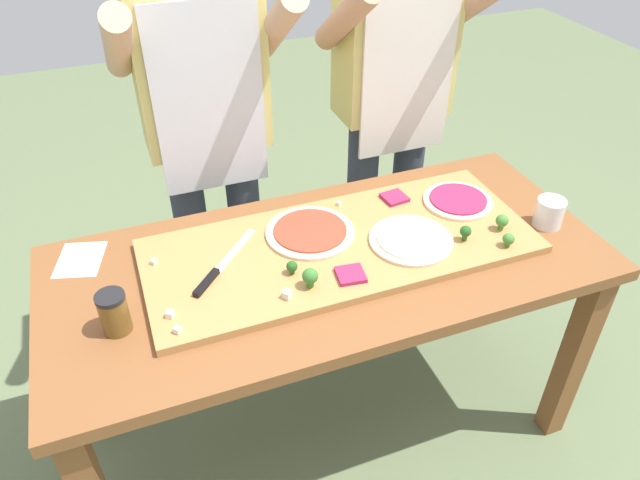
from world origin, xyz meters
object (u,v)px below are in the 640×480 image
object	(u,v)px
broccoli_floret_back_mid	(466,232)
flour_cup	(549,214)
pizza_slice_center	(394,198)
cook_right	(393,87)
sauce_jar	(114,313)
cheese_crumble_d	(339,204)
broccoli_floret_back_left	(509,239)
cheese_crumble_a	(287,294)
cheese_crumble_c	(177,330)
pizza_whole_white_garlic	(411,240)
cheese_crumble_e	(170,314)
pizza_whole_tomato_red	(310,232)
pizza_whole_beet_magenta	(458,200)
pizza_slice_far_left	(351,275)
broccoli_floret_front_right	(292,267)
prep_table	(329,287)
cheese_crumble_b	(154,262)
broccoli_floret_center_left	(310,277)
recipe_note	(80,260)
cook_left	(206,117)
broccoli_floret_front_mid	(502,221)
chefs_knife	(217,270)

from	to	relation	value
broccoli_floret_back_mid	flour_cup	bearing A→B (deg)	1.08
pizza_slice_center	cook_right	xyz separation A→B (m)	(0.17, 0.39, 0.20)
sauce_jar	cook_right	distance (m)	1.26
cheese_crumble_d	sauce_jar	bearing A→B (deg)	-158.18
broccoli_floret_back_left	cheese_crumble_a	size ratio (longest dim) A/B	2.02
cheese_crumble_c	pizza_whole_white_garlic	bearing A→B (deg)	9.96
cheese_crumble_e	flour_cup	size ratio (longest dim) A/B	0.20
pizza_whole_white_garlic	cook_right	world-z (taller)	cook_right
pizza_whole_tomato_red	cheese_crumble_c	bearing A→B (deg)	-149.08
pizza_whole_beet_magenta	sauce_jar	world-z (taller)	sauce_jar
pizza_slice_far_left	broccoli_floret_front_right	bearing A→B (deg)	154.66
sauce_jar	prep_table	bearing A→B (deg)	7.21
pizza_whole_white_garlic	sauce_jar	size ratio (longest dim) A/B	2.15
cheese_crumble_c	cheese_crumble_e	distance (m)	0.06
pizza_whole_beet_magenta	cheese_crumble_c	bearing A→B (deg)	-164.85
cheese_crumble_a	pizza_slice_far_left	bearing A→B (deg)	5.90
broccoli_floret_back_mid	cheese_crumble_b	size ratio (longest dim) A/B	3.50
prep_table	cheese_crumble_d	xyz separation A→B (m)	(0.12, 0.21, 0.14)
pizza_whole_white_garlic	broccoli_floret_front_right	distance (m)	0.37
pizza_whole_white_garlic	pizza_whole_tomato_red	distance (m)	0.30
pizza_whole_white_garlic	sauce_jar	xyz separation A→B (m)	(-0.84, -0.03, 0.03)
flour_cup	cook_right	distance (m)	0.72
broccoli_floret_center_left	broccoli_floret_back_left	bearing A→B (deg)	-3.69
pizza_whole_beet_magenta	broccoli_floret_center_left	bearing A→B (deg)	-159.98
pizza_whole_beet_magenta	pizza_slice_center	distance (m)	0.20
recipe_note	cook_left	world-z (taller)	cook_left
prep_table	broccoli_floret_front_mid	size ratio (longest dim) A/B	31.29
broccoli_floret_back_mid	recipe_note	world-z (taller)	broccoli_floret_back_mid
prep_table	broccoli_floret_center_left	size ratio (longest dim) A/B	27.96
cheese_crumble_d	cheese_crumble_e	world-z (taller)	cheese_crumble_e
pizza_slice_center	cheese_crumble_c	xyz separation A→B (m)	(-0.76, -0.34, 0.00)
chefs_knife	cheese_crumble_b	xyz separation A→B (m)	(-0.16, 0.10, 0.00)
chefs_knife	broccoli_floret_center_left	bearing A→B (deg)	-34.02
chefs_knife	cheese_crumble_a	world-z (taller)	cheese_crumble_a
cheese_crumble_a	broccoli_floret_back_mid	bearing A→B (deg)	5.09
cheese_crumble_e	broccoli_floret_front_right	bearing A→B (deg)	8.53
cheese_crumble_a	recipe_note	bearing A→B (deg)	142.14
cook_left	sauce_jar	bearing A→B (deg)	-120.96
cook_right	pizza_slice_center	bearing A→B (deg)	-113.96
cheese_crumble_e	pizza_slice_center	bearing A→B (deg)	20.30
prep_table	sauce_jar	size ratio (longest dim) A/B	14.13
broccoli_floret_center_left	broccoli_floret_front_mid	xyz separation A→B (m)	(0.62, 0.04, -0.00)
chefs_knife	recipe_note	xyz separation A→B (m)	(-0.35, 0.22, -0.03)
broccoli_floret_center_left	flour_cup	world-z (taller)	flour_cup
pizza_whole_tomato_red	cheese_crumble_c	world-z (taller)	same
broccoli_floret_front_right	cook_left	bearing A→B (deg)	97.40
broccoli_floret_back_left	flour_cup	world-z (taller)	flour_cup
pizza_whole_beet_magenta	cheese_crumble_e	bearing A→B (deg)	-168.40
broccoli_floret_center_left	cook_right	world-z (taller)	cook_right
broccoli_floret_center_left	cheese_crumble_e	bearing A→B (deg)	177.41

